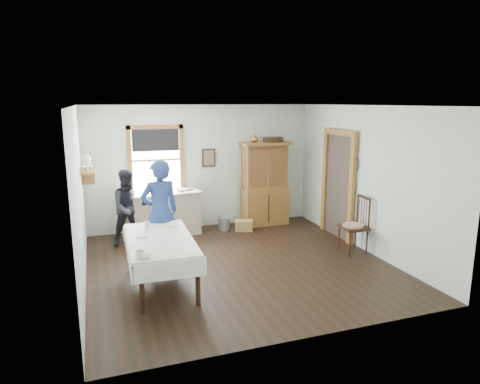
# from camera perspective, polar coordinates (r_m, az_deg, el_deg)

# --- Properties ---
(room) EXTENTS (5.01, 5.01, 2.70)m
(room) POSITION_cam_1_polar(r_m,az_deg,el_deg) (7.13, -0.18, 0.53)
(room) COLOR black
(room) RESTS_ON ground
(window) EXTENTS (1.18, 0.07, 1.48)m
(window) POSITION_cam_1_polar(r_m,az_deg,el_deg) (9.23, -11.12, 4.71)
(window) COLOR white
(window) RESTS_ON room
(doorway) EXTENTS (0.09, 1.14, 2.22)m
(doorway) POSITION_cam_1_polar(r_m,az_deg,el_deg) (8.97, 13.01, 1.38)
(doorway) COLOR #43372F
(doorway) RESTS_ON room
(wall_shelf) EXTENTS (0.24, 1.00, 0.44)m
(wall_shelf) POSITION_cam_1_polar(r_m,az_deg,el_deg) (8.24, -19.65, 2.96)
(wall_shelf) COLOR olive
(wall_shelf) RESTS_ON room
(framed_picture) EXTENTS (0.30, 0.04, 0.40)m
(framed_picture) POSITION_cam_1_polar(r_m,az_deg,el_deg) (9.47, -4.17, 4.57)
(framed_picture) COLOR #351E12
(framed_picture) RESTS_ON room
(rug_beater) EXTENTS (0.01, 0.27, 0.27)m
(rug_beater) POSITION_cam_1_polar(r_m,az_deg,el_deg) (8.43, 15.13, 4.45)
(rug_beater) COLOR black
(rug_beater) RESTS_ON room
(work_counter) EXTENTS (1.66, 0.74, 0.93)m
(work_counter) POSITION_cam_1_polar(r_m,az_deg,el_deg) (9.10, -10.42, -2.88)
(work_counter) COLOR #C8AB8B
(work_counter) RESTS_ON room
(china_hutch) EXTENTS (1.12, 0.56, 1.88)m
(china_hutch) POSITION_cam_1_polar(r_m,az_deg,el_deg) (9.70, 3.34, 1.11)
(china_hutch) COLOR olive
(china_hutch) RESTS_ON room
(dining_table) EXTENTS (1.05, 1.91, 0.75)m
(dining_table) POSITION_cam_1_polar(r_m,az_deg,el_deg) (6.70, -10.52, -9.13)
(dining_table) COLOR white
(dining_table) RESTS_ON room
(spindle_chair) EXTENTS (0.52, 0.52, 1.07)m
(spindle_chair) POSITION_cam_1_polar(r_m,az_deg,el_deg) (8.20, 14.91, -4.22)
(spindle_chair) COLOR #351E12
(spindle_chair) RESTS_ON room
(pail) EXTENTS (0.30, 0.30, 0.28)m
(pail) POSITION_cam_1_polar(r_m,az_deg,el_deg) (9.42, -2.12, -4.21)
(pail) COLOR #9C9DA4
(pail) RESTS_ON room
(wicker_basket) EXTENTS (0.44, 0.37, 0.22)m
(wicker_basket) POSITION_cam_1_polar(r_m,az_deg,el_deg) (9.37, 0.50, -4.47)
(wicker_basket) COLOR tan
(wicker_basket) RESTS_ON room
(woman_blue) EXTENTS (0.68, 0.51, 1.68)m
(woman_blue) POSITION_cam_1_polar(r_m,az_deg,el_deg) (7.47, -10.59, -3.16)
(woman_blue) COLOR navy
(woman_blue) RESTS_ON room
(figure_dark) EXTENTS (0.77, 0.65, 1.39)m
(figure_dark) POSITION_cam_1_polar(r_m,az_deg,el_deg) (8.59, -14.49, -2.37)
(figure_dark) COLOR black
(figure_dark) RESTS_ON room
(table_cup_a) EXTENTS (0.16, 0.16, 0.10)m
(table_cup_a) POSITION_cam_1_polar(r_m,az_deg,el_deg) (5.81, -13.17, -8.11)
(table_cup_a) COLOR white
(table_cup_a) RESTS_ON dining_table
(table_cup_b) EXTENTS (0.11, 0.11, 0.10)m
(table_cup_b) POSITION_cam_1_polar(r_m,az_deg,el_deg) (7.16, -12.32, -4.23)
(table_cup_b) COLOR white
(table_cup_b) RESTS_ON dining_table
(table_bowl) EXTENTS (0.23, 0.23, 0.05)m
(table_bowl) POSITION_cam_1_polar(r_m,az_deg,el_deg) (5.80, -12.59, -8.36)
(table_bowl) COLOR white
(table_bowl) RESTS_ON dining_table
(counter_book) EXTENTS (0.27, 0.29, 0.02)m
(counter_book) POSITION_cam_1_polar(r_m,az_deg,el_deg) (9.12, -7.78, 0.30)
(counter_book) COLOR #6E6149
(counter_book) RESTS_ON work_counter
(counter_bowl) EXTENTS (0.25, 0.25, 0.06)m
(counter_bowl) POSITION_cam_1_polar(r_m,az_deg,el_deg) (8.98, -7.95, 0.24)
(counter_bowl) COLOR white
(counter_bowl) RESTS_ON work_counter
(shelf_bowl) EXTENTS (0.22, 0.22, 0.05)m
(shelf_bowl) POSITION_cam_1_polar(r_m,az_deg,el_deg) (8.24, -19.66, 3.13)
(shelf_bowl) COLOR white
(shelf_bowl) RESTS_ON wall_shelf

